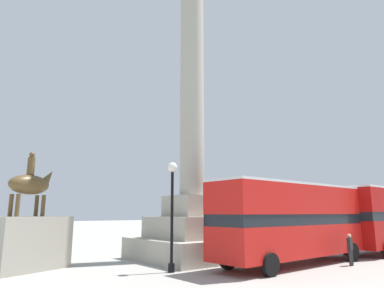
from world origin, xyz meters
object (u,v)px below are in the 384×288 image
bus_a (293,219)px  pedestrian_near_lamp (350,248)px  monument_column (192,159)px  bus_b (384,217)px  equestrian_statue (25,237)px  street_lamp (172,204)px

bus_a → pedestrian_near_lamp: size_ratio=6.66×
monument_column → bus_a: 6.97m
bus_b → bus_a: bearing=175.0°
bus_a → bus_b: (10.10, -0.40, 0.06)m
monument_column → pedestrian_near_lamp: size_ratio=14.80×
monument_column → bus_a: monument_column is taller
bus_b → equestrian_statue: 23.12m
bus_a → bus_b: size_ratio=1.06×
equestrian_statue → street_lamp: 7.45m
bus_b → pedestrian_near_lamp: bearing=-171.8°
street_lamp → pedestrian_near_lamp: 9.74m
monument_column → pedestrian_near_lamp: monument_column is taller
bus_a → street_lamp: 6.84m
bus_a → bus_b: bus_b is taller
monument_column → bus_b: monument_column is taller
monument_column → street_lamp: size_ratio=4.65×
monument_column → equestrian_statue: bearing=167.2°
bus_b → street_lamp: street_lamp is taller
equestrian_statue → bus_b: bearing=-40.4°
monument_column → street_lamp: bearing=-140.1°
bus_b → equestrian_statue: equestrian_statue is taller
bus_b → street_lamp: size_ratio=1.97×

